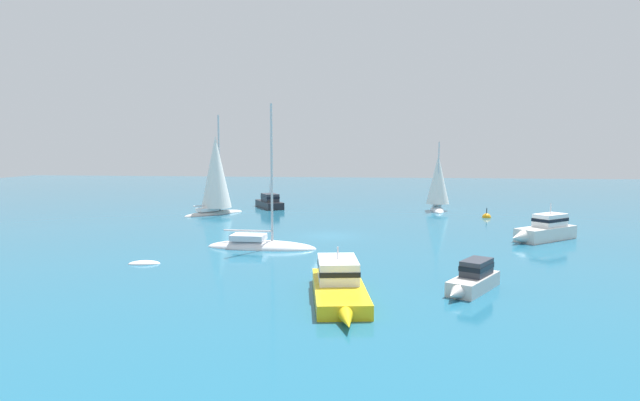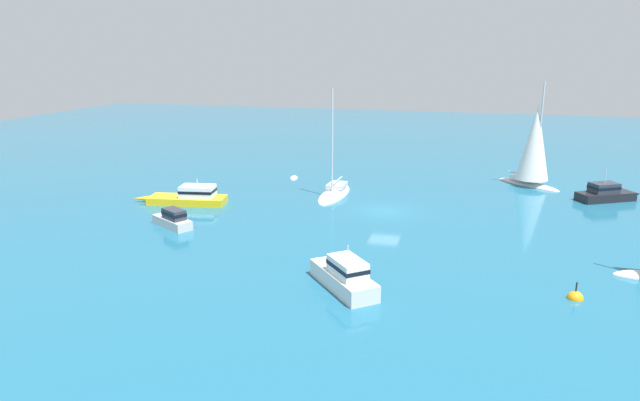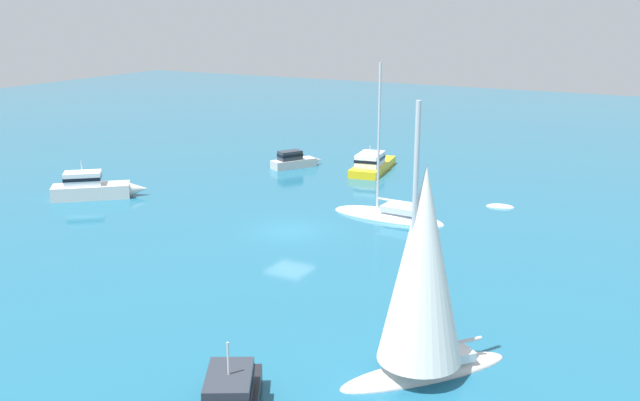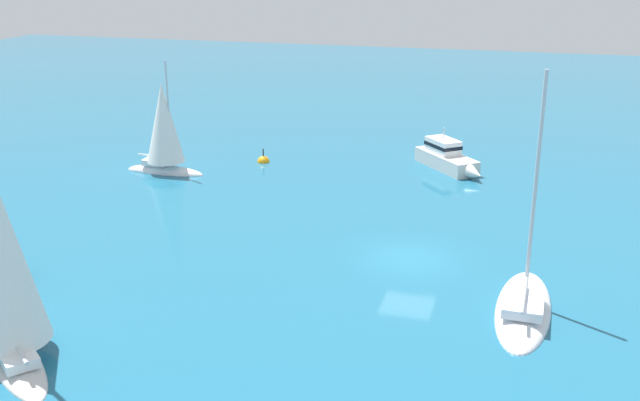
# 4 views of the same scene
# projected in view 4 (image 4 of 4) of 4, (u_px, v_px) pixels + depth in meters

# --- Properties ---
(ground_plane) EXTENTS (160.00, 160.00, 0.00)m
(ground_plane) POSITION_uv_depth(u_px,v_px,m) (409.00, 258.00, 35.58)
(ground_plane) COLOR #1E607F
(powerboat) EXTENTS (5.27, 5.83, 2.70)m
(powerboat) POSITION_uv_depth(u_px,v_px,m) (448.00, 158.00, 49.90)
(powerboat) COLOR silver
(powerboat) RESTS_ON ground
(yacht_1) EXTENTS (5.46, 2.47, 7.88)m
(yacht_1) POSITION_uv_depth(u_px,v_px,m) (164.00, 132.00, 48.40)
(yacht_1) COLOR white
(yacht_1) RESTS_ON ground
(sailboat) EXTENTS (2.42, 7.64, 10.25)m
(sailboat) POSITION_uv_depth(u_px,v_px,m) (523.00, 309.00, 30.34)
(sailboat) COLOR white
(sailboat) RESTS_ON ground
(channel_buoy) EXTENTS (0.86, 0.86, 1.37)m
(channel_buoy) POSITION_uv_depth(u_px,v_px,m) (263.00, 162.00, 51.71)
(channel_buoy) COLOR orange
(channel_buoy) RESTS_ON ground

